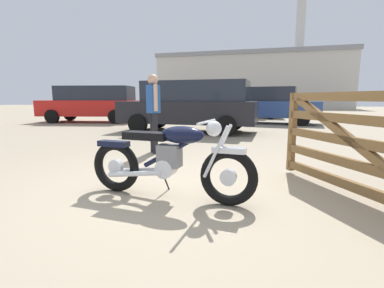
{
  "coord_description": "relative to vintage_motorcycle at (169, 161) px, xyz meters",
  "views": [
    {
      "loc": [
        1.08,
        -3.28,
        1.17
      ],
      "look_at": [
        0.31,
        0.67,
        0.52
      ],
      "focal_mm": 26.45,
      "sensor_mm": 36.0,
      "label": 1
    }
  ],
  "objects": [
    {
      "name": "dark_sedan_left",
      "position": [
        -1.06,
        6.58,
        0.49
      ],
      "size": [
        4.85,
        2.32,
        1.74
      ],
      "rotation": [
        0.0,
        0.0,
        3.04
      ],
      "color": "black",
      "rests_on": "ground_plane"
    },
    {
      "name": "pale_sedan_back",
      "position": [
        0.91,
        14.23,
        0.47
      ],
      "size": [
        3.96,
        1.95,
        1.78
      ],
      "rotation": [
        0.0,
        0.0,
        -0.04
      ],
      "color": "black",
      "rests_on": "ground_plane"
    },
    {
      "name": "vintage_motorcycle",
      "position": [
        0.0,
        0.0,
        0.0
      ],
      "size": [
        2.07,
        0.68,
        0.94
      ],
      "rotation": [
        0.0,
        0.0,
        -0.15
      ],
      "color": "black",
      "rests_on": "ground_plane"
    },
    {
      "name": "blue_hatchback_right",
      "position": [
        2.0,
        10.61,
        0.38
      ],
      "size": [
        4.46,
        2.54,
        1.67
      ],
      "rotation": [
        0.0,
        0.0,
        2.94
      ],
      "color": "black",
      "rests_on": "ground_plane"
    },
    {
      "name": "bystander",
      "position": [
        -1.08,
        2.64,
        0.57
      ],
      "size": [
        0.3,
        0.4,
        1.66
      ],
      "rotation": [
        0.0,
        0.0,
        3.73
      ],
      "color": "black",
      "rests_on": "ground_plane"
    },
    {
      "name": "ground_plane",
      "position": [
        -0.2,
        0.18,
        -0.45
      ],
      "size": [
        80.0,
        80.0,
        0.0
      ],
      "primitive_type": "plane",
      "color": "gray"
    },
    {
      "name": "industrial_building",
      "position": [
        1.3,
        36.6,
        2.97
      ],
      "size": [
        24.29,
        12.66,
        14.04
      ],
      "rotation": [
        0.0,
        0.0,
        -0.09
      ],
      "color": "beige",
      "rests_on": "ground_plane"
    },
    {
      "name": "red_hatchback_near",
      "position": [
        -6.61,
        9.69,
        0.49
      ],
      "size": [
        4.9,
        2.45,
        1.74
      ],
      "rotation": [
        0.0,
        0.0,
        3.28
      ],
      "color": "black",
      "rests_on": "ground_plane"
    },
    {
      "name": "timber_gate",
      "position": [
        2.24,
        0.14,
        0.25
      ],
      "size": [
        1.28,
        2.32,
        1.6
      ],
      "rotation": [
        0.0,
        0.0,
        2.05
      ],
      "color": "brown",
      "rests_on": "ground_plane"
    }
  ]
}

